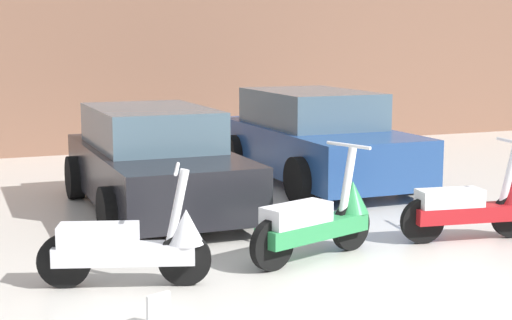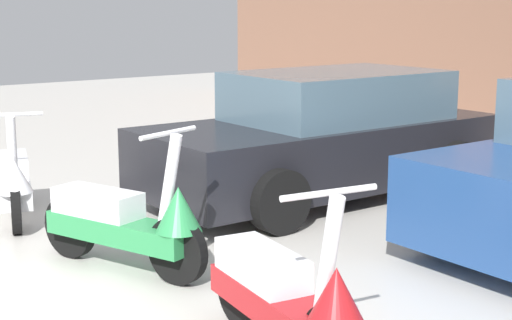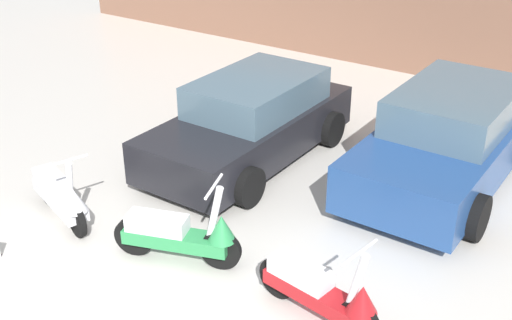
# 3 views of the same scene
# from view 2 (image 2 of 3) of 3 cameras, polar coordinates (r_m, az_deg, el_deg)

# --- Properties ---
(scooter_front_left) EXTENTS (1.43, 0.72, 1.03)m
(scooter_front_left) POSITION_cam_2_polar(r_m,az_deg,el_deg) (7.36, -17.22, -1.44)
(scooter_front_left) COLOR black
(scooter_front_left) RESTS_ON ground_plane
(scooter_front_right) EXTENTS (1.49, 0.77, 1.08)m
(scooter_front_right) POSITION_cam_2_polar(r_m,az_deg,el_deg) (5.76, -9.34, -4.38)
(scooter_front_right) COLOR black
(scooter_front_right) RESTS_ON ground_plane
(scooter_front_center) EXTENTS (1.50, 0.57, 1.05)m
(scooter_front_center) POSITION_cam_2_polar(r_m,az_deg,el_deg) (4.30, 2.27, -9.86)
(scooter_front_center) COLOR black
(scooter_front_center) RESTS_ON ground_plane
(car_rear_left) EXTENTS (1.81, 3.71, 1.26)m
(car_rear_left) POSITION_cam_2_polar(r_m,az_deg,el_deg) (7.94, 5.01, 1.66)
(car_rear_left) COLOR black
(car_rear_left) RESTS_ON ground_plane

